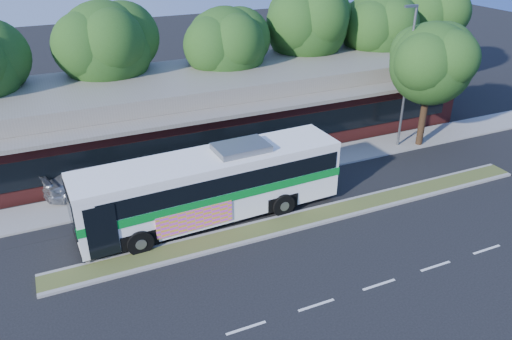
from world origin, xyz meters
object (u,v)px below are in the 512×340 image
(transit_bus, at_px, (212,181))
(sidewalk_tree, at_px, (435,61))
(lamp_post, at_px, (407,74))
(sedan, at_px, (93,177))

(transit_bus, bearing_deg, sidewalk_tree, 8.09)
(lamp_post, distance_m, sedan, 19.70)
(sidewalk_tree, bearing_deg, sedan, 173.31)
(lamp_post, xyz_separation_m, sidewalk_tree, (1.80, -0.32, 0.73))
(lamp_post, relative_size, sedan, 1.68)
(transit_bus, height_order, sidewalk_tree, sidewalk_tree)
(lamp_post, xyz_separation_m, sedan, (-19.14, 2.14, -4.12))
(transit_bus, distance_m, sidewalk_tree, 16.52)
(lamp_post, height_order, sedan, lamp_post)
(sidewalk_tree, bearing_deg, transit_bus, -169.48)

